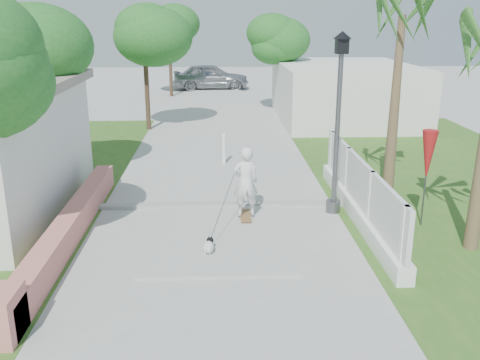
{
  "coord_description": "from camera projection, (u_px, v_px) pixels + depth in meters",
  "views": [
    {
      "loc": [
        -0.01,
        -7.12,
        4.79
      ],
      "look_at": [
        0.5,
        4.78,
        1.1
      ],
      "focal_mm": 40.0,
      "sensor_mm": 36.0,
      "label": 1
    }
  ],
  "objects": [
    {
      "name": "parked_car",
      "position": [
        211.0,
        77.0,
        35.6
      ],
      "size": [
        5.04,
        2.14,
        1.7
      ],
      "primitive_type": "imported",
      "rotation": [
        0.0,
        0.0,
        1.6
      ],
      "color": "#9B9DA3",
      "rests_on": "ground"
    },
    {
      "name": "tree_path_right",
      "position": [
        282.0,
        42.0,
        26.38
      ],
      "size": [
        3.0,
        3.0,
        4.79
      ],
      "color": "#4C3826",
      "rests_on": "ground"
    },
    {
      "name": "building_right",
      "position": [
        344.0,
        92.0,
        25.26
      ],
      "size": [
        6.0,
        8.0,
        2.6
      ],
      "primitive_type": "cube",
      "color": "silver",
      "rests_on": "ground"
    },
    {
      "name": "street_lamp",
      "position": [
        338.0,
        117.0,
        12.87
      ],
      "size": [
        0.44,
        0.44,
        4.44
      ],
      "color": "#59595E",
      "rests_on": "ground"
    },
    {
      "name": "grass_right",
      "position": [
        450.0,
        180.0,
        16.14
      ],
      "size": [
        8.0,
        20.0,
        0.01
      ],
      "primitive_type": "cube",
      "color": "#32611E",
      "rests_on": "ground"
    },
    {
      "name": "path_strip",
      "position": [
        217.0,
        112.0,
        27.29
      ],
      "size": [
        3.2,
        36.0,
        0.06
      ],
      "primitive_type": "cube",
      "color": "#B7B7B2",
      "rests_on": "ground"
    },
    {
      "name": "tree_left_mid",
      "position": [
        22.0,
        63.0,
        15.05
      ],
      "size": [
        3.2,
        3.2,
        4.85
      ],
      "color": "#4C3826",
      "rests_on": "ground"
    },
    {
      "name": "tree_path_left",
      "position": [
        145.0,
        39.0,
        22.21
      ],
      "size": [
        3.4,
        3.4,
        5.23
      ],
      "color": "#4C3826",
      "rests_on": "ground"
    },
    {
      "name": "dog",
      "position": [
        209.0,
        246.0,
        11.1
      ],
      "size": [
        0.29,
        0.51,
        0.35
      ],
      "rotation": [
        0.0,
        0.0,
        -0.19
      ],
      "color": "silver",
      "rests_on": "ground"
    },
    {
      "name": "palm_far",
      "position": [
        401.0,
        28.0,
        13.28
      ],
      "size": [
        1.8,
        1.8,
        5.3
      ],
      "color": "brown",
      "rests_on": "ground"
    },
    {
      "name": "tree_path_far",
      "position": [
        169.0,
        32.0,
        31.76
      ],
      "size": [
        3.2,
        3.2,
        5.17
      ],
      "color": "#4C3826",
      "rests_on": "ground"
    },
    {
      "name": "bollard",
      "position": [
        224.0,
        148.0,
        17.6
      ],
      "size": [
        0.14,
        0.14,
        1.09
      ],
      "color": "white",
      "rests_on": "ground"
    },
    {
      "name": "patio_umbrella",
      "position": [
        428.0,
        157.0,
        12.21
      ],
      "size": [
        0.36,
        0.36,
        2.3
      ],
      "color": "#59595E",
      "rests_on": "ground"
    },
    {
      "name": "skateboarder",
      "position": [
        229.0,
        198.0,
        12.23
      ],
      "size": [
        1.22,
        2.3,
        1.81
      ],
      "rotation": [
        0.0,
        0.0,
        3.3
      ],
      "color": "brown",
      "rests_on": "ground"
    },
    {
      "name": "lattice_fence",
      "position": [
        359.0,
        198.0,
        12.97
      ],
      "size": [
        0.35,
        7.0,
        1.5
      ],
      "color": "white",
      "rests_on": "ground"
    },
    {
      "name": "pink_wall",
      "position": [
        64.0,
        235.0,
        11.38
      ],
      "size": [
        0.45,
        8.2,
        0.8
      ],
      "color": "#C67165",
      "rests_on": "ground"
    },
    {
      "name": "ground",
      "position": [
        221.0,
        340.0,
        8.22
      ],
      "size": [
        90.0,
        90.0,
        0.0
      ],
      "primitive_type": "plane",
      "color": "#B7B7B2",
      "rests_on": "ground"
    },
    {
      "name": "curb",
      "position": [
        219.0,
        205.0,
        13.93
      ],
      "size": [
        6.5,
        0.25,
        0.1
      ],
      "primitive_type": "cube",
      "color": "#999993",
      "rests_on": "ground"
    }
  ]
}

